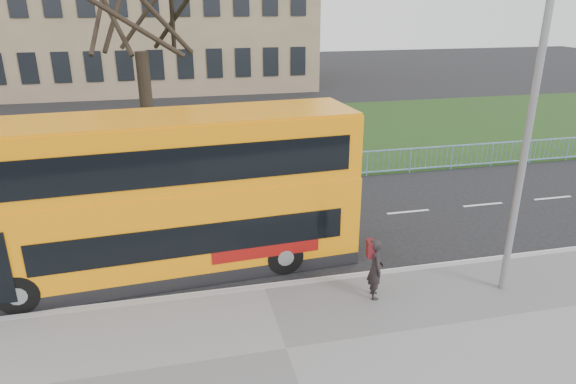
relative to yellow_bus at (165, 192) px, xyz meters
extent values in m
plane|color=black|center=(2.33, -0.17, -2.32)|extent=(120.00, 120.00, 0.00)
cube|color=gray|center=(2.33, -1.72, -2.25)|extent=(80.00, 0.20, 0.14)
cube|color=#1D3C15|center=(2.33, 14.13, -2.28)|extent=(80.00, 15.40, 0.08)
cube|color=#7D694F|center=(-2.67, 34.83, 4.68)|extent=(30.00, 15.00, 14.00)
cube|color=orange|center=(0.00, 0.01, -1.00)|extent=(10.45, 3.11, 1.92)
cube|color=orange|center=(0.00, 0.01, 0.12)|extent=(10.45, 3.11, 0.33)
cube|color=orange|center=(0.00, 0.01, 1.14)|extent=(10.39, 3.06, 1.72)
cube|color=black|center=(0.67, -1.18, -0.93)|extent=(7.94, 0.55, 0.83)
cube|color=black|center=(0.08, -1.20, 1.06)|extent=(9.47, 0.64, 0.93)
cylinder|color=black|center=(-3.61, -1.33, -1.81)|extent=(1.04, 0.34, 1.02)
cylinder|color=black|center=(3.06, -0.90, -1.81)|extent=(1.04, 0.34, 1.02)
imported|color=black|center=(4.94, -2.79, -1.40)|extent=(0.48, 0.64, 1.59)
cylinder|color=gray|center=(8.33, -3.17, 2.25)|extent=(0.18, 0.18, 8.90)
camera|label=1|loc=(0.31, -13.18, 4.84)|focal=32.00mm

